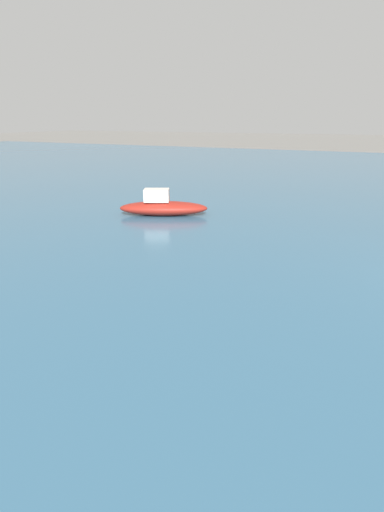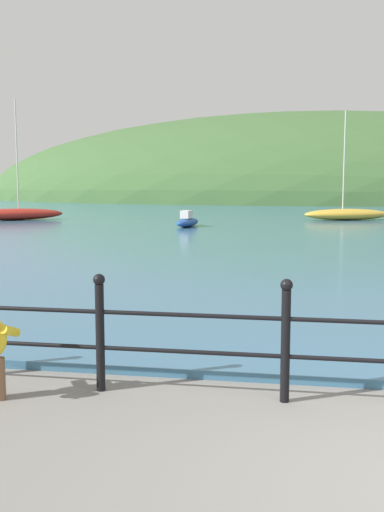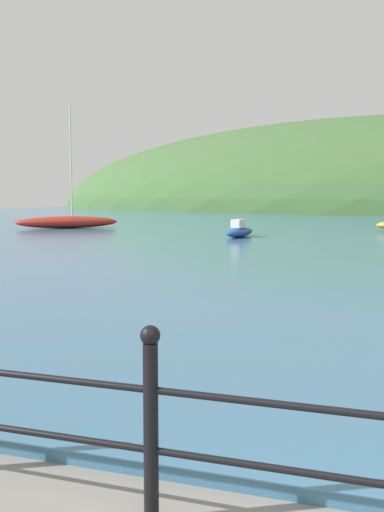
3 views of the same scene
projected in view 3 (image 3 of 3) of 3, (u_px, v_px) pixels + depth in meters
The scene contains 2 objects.
boat_red_dinghy at pixel (67, 222), 30.89m from camera, with size 4.99×4.03×6.32m.
boat_far_right at pixel (239, 231), 24.85m from camera, with size 0.99×2.52×0.74m.
Camera 3 is at (0.01, -1.66, 1.98)m, focal length 42.00 mm.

